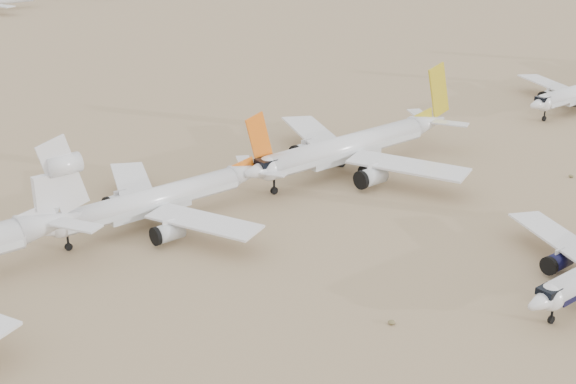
% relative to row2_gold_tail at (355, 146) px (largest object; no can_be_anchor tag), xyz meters
% --- Properties ---
extents(row2_gold_tail, '(53.04, 51.87, 18.89)m').
position_rel_row2_gold_tail_xyz_m(row2_gold_tail, '(0.00, 0.00, 0.00)').
color(row2_gold_tail, silver).
rests_on(row2_gold_tail, ground).
extents(row2_orange_tail, '(45.19, 44.20, 16.12)m').
position_rel_row2_gold_tail_xyz_m(row2_orange_tail, '(-43.95, 1.84, -0.76)').
color(row2_orange_tail, silver).
rests_on(row2_orange_tail, ground).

